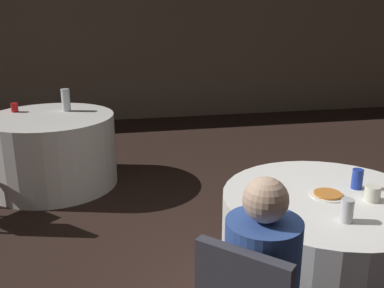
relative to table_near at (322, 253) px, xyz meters
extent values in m
cube|color=gray|center=(-0.15, 5.20, 1.02)|extent=(16.00, 0.06, 2.80)
cylinder|color=white|center=(0.00, 0.00, 0.00)|extent=(1.23, 1.23, 0.75)
cylinder|color=white|center=(-1.81, 2.41, 0.00)|extent=(1.31, 1.31, 0.75)
cylinder|color=#33519E|center=(-0.66, -0.66, 0.35)|extent=(0.31, 0.31, 0.55)
sphere|color=#DBB293|center=(-0.66, -0.66, 0.71)|extent=(0.18, 0.18, 0.18)
cylinder|color=white|center=(0.00, 0.01, 0.38)|extent=(0.21, 0.21, 0.01)
cylinder|color=orange|center=(0.00, 0.01, 0.39)|extent=(0.16, 0.16, 0.01)
cylinder|color=silver|center=(-0.07, -0.30, 0.44)|extent=(0.07, 0.07, 0.12)
cylinder|color=#1E38A5|center=(0.22, 0.07, 0.44)|extent=(0.07, 0.07, 0.12)
cylinder|color=silver|center=(0.21, -0.11, 0.42)|extent=(0.09, 0.09, 0.09)
cylinder|color=silver|center=(-1.65, 2.61, 0.50)|extent=(0.09, 0.09, 0.24)
cylinder|color=red|center=(-2.19, 2.67, 0.42)|extent=(0.07, 0.07, 0.10)
camera|label=1|loc=(-1.23, -2.07, 1.40)|focal=40.00mm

